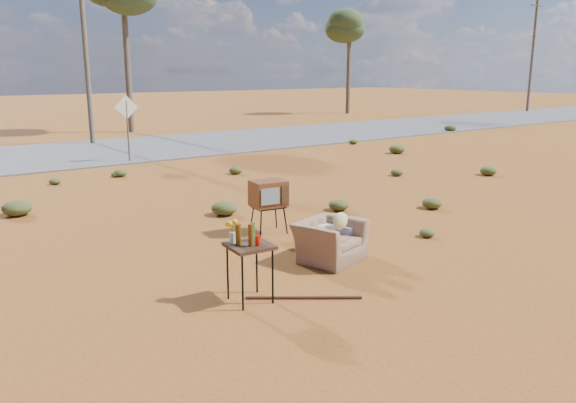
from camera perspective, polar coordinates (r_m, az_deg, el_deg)
ground at (r=8.43m, az=4.06°, el=-7.40°), size 140.00×140.00×0.00m
highway at (r=21.83m, az=-22.26°, el=4.44°), size 140.00×7.00×0.04m
armchair at (r=8.98m, az=4.47°, el=-3.38°), size 1.28×1.04×0.87m
tv_unit at (r=10.33m, az=-1.99°, el=0.73°), size 0.68×0.58×0.99m
side_table at (r=7.25m, az=-4.32°, el=-4.15°), size 0.59×0.59×1.09m
rusty_bar at (r=7.55m, az=1.60°, el=-9.73°), size 1.28×0.94×0.04m
road_sign at (r=19.25m, az=-16.05°, el=8.31°), size 0.78×0.06×2.19m
eucalyptus_right at (r=40.56m, az=6.27°, el=17.28°), size 3.20×3.20×7.10m
utility_pole_center at (r=24.60m, az=-19.95°, el=15.16°), size 1.40×0.20×8.00m
utility_pole_east at (r=45.66m, az=23.58°, el=13.58°), size 1.40×0.20×8.00m
scrub_patch at (r=11.62m, az=-13.29°, el=-1.24°), size 17.49×8.07×0.33m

